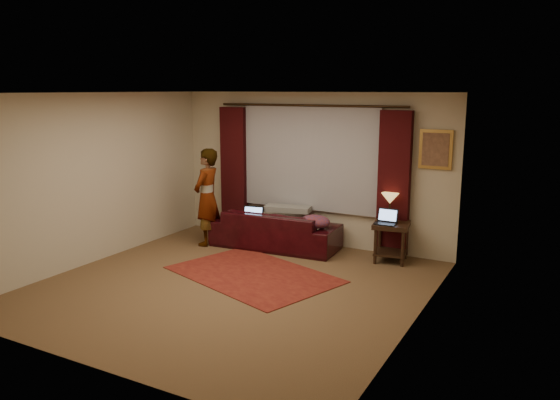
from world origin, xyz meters
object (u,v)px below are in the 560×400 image
Objects in this scene: tiffany_lamp at (390,207)px; sofa at (275,222)px; laptop_sofa at (251,215)px; person at (207,197)px; laptop_table at (386,217)px; end_table at (391,242)px.

sofa is at bearing -170.65° from tiffany_lamp.
tiffany_lamp is (2.23, 0.51, 0.28)m from laptop_sofa.
laptop_sofa is 0.83m from person.
end_table is at bearing 66.15° from laptop_table.
sofa is 1.97m from end_table.
person reaches higher than laptop_table.
laptop_sofa is at bearing -173.53° from laptop_table.
sofa is 1.29× the size of person.
sofa is 1.94m from tiffany_lamp.
sofa is at bearing -174.64° from end_table.
laptop_table reaches higher than laptop_sofa.
tiffany_lamp is at bearing -174.64° from sofa.
end_table is 0.45m from laptop_table.
laptop_sofa is 2.30m from tiffany_lamp.
tiffany_lamp reaches higher than laptop_sofa.
laptop_table is 0.21× the size of person.
laptop_table is (-0.06, -0.13, 0.42)m from end_table.
laptop_table is at bearing -6.88° from laptop_sofa.
tiffany_lamp reaches higher than sofa.
laptop_sofa is 0.62× the size of end_table.
sofa is 5.66× the size of laptop_sofa.
person is (-1.11, -0.39, 0.40)m from sofa.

